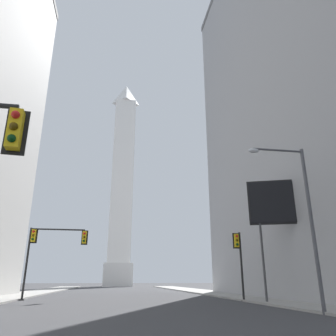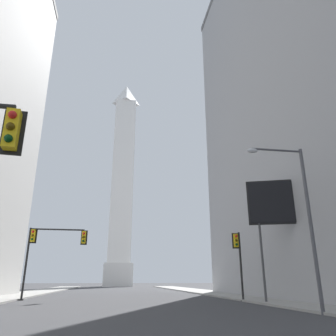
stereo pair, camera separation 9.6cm
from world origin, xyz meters
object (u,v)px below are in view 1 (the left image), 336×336
Objects in this scene: traffic_light_mid_right at (239,255)px; billboard_sign at (278,206)px; street_lamp at (301,207)px; traffic_light_mid_left at (49,244)px; obelisk at (122,181)px.

traffic_light_mid_right is 5.47m from billboard_sign.
street_lamp is at bearing -92.64° from traffic_light_mid_right.
billboard_sign is (18.56, -7.81, 2.53)m from traffic_light_mid_left.
traffic_light_mid_left is 16.96m from traffic_light_mid_right.
obelisk is at bearing 97.93° from traffic_light_mid_right.
billboard_sign is at bearing -22.83° from traffic_light_mid_left.
traffic_light_mid_left is (-7.24, -61.31, -24.54)m from obelisk.
traffic_light_mid_right is (9.14, -65.60, -25.58)m from obelisk.
billboard_sign reaches higher than street_lamp.
traffic_light_mid_right is 0.63× the size of street_lamp.
traffic_light_mid_right is at bearing -82.07° from obelisk.
traffic_light_mid_left is at bearing -96.73° from obelisk.
obelisk is 73.42m from billboard_sign.
obelisk is 6.58× the size of billboard_sign.
street_lamp is 8.15m from billboard_sign.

